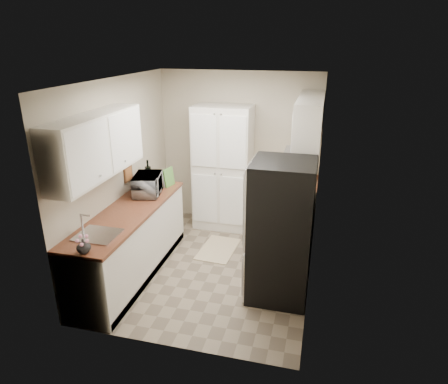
% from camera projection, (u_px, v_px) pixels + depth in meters
% --- Properties ---
extents(ground, '(3.20, 3.20, 0.00)m').
position_uv_depth(ground, '(213.00, 266.00, 5.54)').
color(ground, '#7A6B56').
rests_on(ground, ground).
extents(room_shell, '(2.64, 3.24, 2.52)m').
position_uv_depth(room_shell, '(210.00, 153.00, 4.95)').
color(room_shell, beige).
rests_on(room_shell, ground).
extents(pantry_cabinet, '(0.90, 0.55, 2.00)m').
position_uv_depth(pantry_cabinet, '(223.00, 168.00, 6.41)').
color(pantry_cabinet, silver).
rests_on(pantry_cabinet, ground).
extents(base_cabinet_left, '(0.60, 2.30, 0.88)m').
position_uv_depth(base_cabinet_left, '(131.00, 244.00, 5.22)').
color(base_cabinet_left, silver).
rests_on(base_cabinet_left, ground).
extents(countertop_left, '(0.63, 2.33, 0.04)m').
position_uv_depth(countertop_left, '(128.00, 212.00, 5.05)').
color(countertop_left, brown).
rests_on(countertop_left, base_cabinet_left).
extents(base_cabinet_right, '(0.60, 0.80, 0.88)m').
position_uv_depth(base_cabinet_right, '(295.00, 211.00, 6.23)').
color(base_cabinet_right, silver).
rests_on(base_cabinet_right, ground).
extents(countertop_right, '(0.63, 0.83, 0.04)m').
position_uv_depth(countertop_right, '(297.00, 183.00, 6.06)').
color(countertop_right, brown).
rests_on(countertop_right, base_cabinet_right).
extents(electric_range, '(0.71, 0.78, 1.13)m').
position_uv_depth(electric_range, '(289.00, 231.00, 5.49)').
color(electric_range, '#B7B7BC').
rests_on(electric_range, ground).
extents(refrigerator, '(0.70, 0.72, 1.70)m').
position_uv_depth(refrigerator, '(281.00, 231.00, 4.64)').
color(refrigerator, '#B7B7BC').
rests_on(refrigerator, ground).
extents(microwave, '(0.45, 0.58, 0.28)m').
position_uv_depth(microwave, '(148.00, 185.00, 5.52)').
color(microwave, '#B8B7BC').
rests_on(microwave, countertop_left).
extents(wine_bottle, '(0.09, 0.09, 0.34)m').
position_uv_depth(wine_bottle, '(148.00, 173.00, 5.89)').
color(wine_bottle, black).
rests_on(wine_bottle, countertop_left).
extents(flower_vase, '(0.15, 0.15, 0.15)m').
position_uv_depth(flower_vase, '(83.00, 246.00, 4.02)').
color(flower_vase, silver).
rests_on(flower_vase, countertop_left).
extents(cutting_board, '(0.07, 0.22, 0.27)m').
position_uv_depth(cutting_board, '(169.00, 177.00, 5.83)').
color(cutting_board, '#4C8535').
rests_on(cutting_board, countertop_left).
extents(toaster_oven, '(0.33, 0.41, 0.23)m').
position_uv_depth(toaster_oven, '(299.00, 172.00, 6.12)').
color(toaster_oven, '#B6B5BA').
rests_on(toaster_oven, countertop_right).
extents(fruit_basket, '(0.28, 0.28, 0.10)m').
position_uv_depth(fruit_basket, '(301.00, 162.00, 6.05)').
color(fruit_basket, orange).
rests_on(fruit_basket, toaster_oven).
extents(kitchen_mat, '(0.54, 0.82, 0.01)m').
position_uv_depth(kitchen_mat, '(218.00, 249.00, 5.97)').
color(kitchen_mat, '#C7B189').
rests_on(kitchen_mat, ground).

